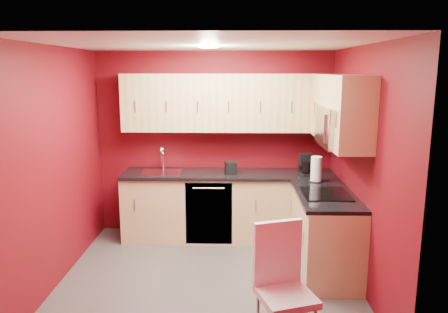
{
  "coord_description": "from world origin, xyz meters",
  "views": [
    {
      "loc": [
        0.28,
        -4.43,
        2.25
      ],
      "look_at": [
        0.15,
        0.55,
        1.26
      ],
      "focal_mm": 35.0,
      "sensor_mm": 36.0,
      "label": 1
    }
  ],
  "objects_px": {
    "napkin_holder": "(231,168)",
    "dining_chair": "(286,290)",
    "microwave": "(340,126)",
    "paper_towel": "(316,169)",
    "sink": "(161,170)",
    "coffee_maker": "(307,165)"
  },
  "relations": [
    {
      "from": "paper_towel",
      "to": "dining_chair",
      "type": "height_order",
      "value": "paper_towel"
    },
    {
      "from": "coffee_maker",
      "to": "napkin_holder",
      "type": "relative_size",
      "value": 1.72
    },
    {
      "from": "microwave",
      "to": "coffee_maker",
      "type": "height_order",
      "value": "microwave"
    },
    {
      "from": "napkin_holder",
      "to": "dining_chair",
      "type": "xyz_separation_m",
      "value": [
        0.47,
        -2.34,
        -0.47
      ]
    },
    {
      "from": "napkin_holder",
      "to": "paper_towel",
      "type": "bearing_deg",
      "value": -19.98
    },
    {
      "from": "coffee_maker",
      "to": "sink",
      "type": "bearing_deg",
      "value": 166.02
    },
    {
      "from": "coffee_maker",
      "to": "paper_towel",
      "type": "relative_size",
      "value": 0.88
    },
    {
      "from": "microwave",
      "to": "napkin_holder",
      "type": "relative_size",
      "value": 4.84
    },
    {
      "from": "microwave",
      "to": "paper_towel",
      "type": "bearing_deg",
      "value": 102.36
    },
    {
      "from": "sink",
      "to": "dining_chair",
      "type": "xyz_separation_m",
      "value": [
        1.4,
        -2.4,
        -0.43
      ]
    },
    {
      "from": "napkin_holder",
      "to": "coffee_maker",
      "type": "bearing_deg",
      "value": -2.14
    },
    {
      "from": "sink",
      "to": "napkin_holder",
      "type": "bearing_deg",
      "value": -4.14
    },
    {
      "from": "microwave",
      "to": "coffee_maker",
      "type": "bearing_deg",
      "value": 101.44
    },
    {
      "from": "napkin_holder",
      "to": "paper_towel",
      "type": "relative_size",
      "value": 0.51
    },
    {
      "from": "sink",
      "to": "napkin_holder",
      "type": "height_order",
      "value": "sink"
    },
    {
      "from": "microwave",
      "to": "sink",
      "type": "relative_size",
      "value": 1.46
    },
    {
      "from": "coffee_maker",
      "to": "napkin_holder",
      "type": "bearing_deg",
      "value": 167.0
    },
    {
      "from": "paper_towel",
      "to": "coffee_maker",
      "type": "bearing_deg",
      "value": 99.93
    },
    {
      "from": "sink",
      "to": "coffee_maker",
      "type": "relative_size",
      "value": 1.92
    },
    {
      "from": "sink",
      "to": "dining_chair",
      "type": "relative_size",
      "value": 0.5
    },
    {
      "from": "microwave",
      "to": "sink",
      "type": "bearing_deg",
      "value": 154.4
    },
    {
      "from": "microwave",
      "to": "paper_towel",
      "type": "relative_size",
      "value": 2.47
    }
  ]
}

